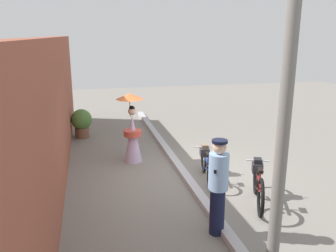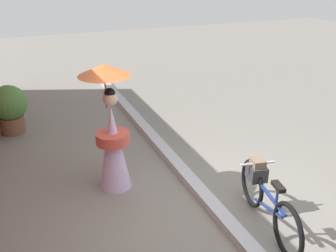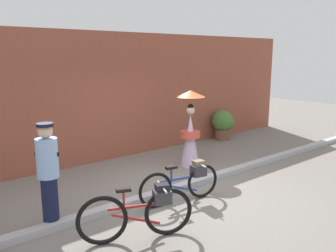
{
  "view_description": "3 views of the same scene",
  "coord_description": "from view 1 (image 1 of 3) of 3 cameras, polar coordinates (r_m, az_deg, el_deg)",
  "views": [
    {
      "loc": [
        -7.75,
        2.2,
        3.38
      ],
      "look_at": [
        0.56,
        0.26,
        1.13
      ],
      "focal_mm": 37.14,
      "sensor_mm": 36.0,
      "label": 1
    },
    {
      "loc": [
        -3.57,
        2.2,
        3.14
      ],
      "look_at": [
        0.7,
        0.44,
        1.11
      ],
      "focal_mm": 40.17,
      "sensor_mm": 36.0,
      "label": 2
    },
    {
      "loc": [
        -4.48,
        -5.14,
        2.74
      ],
      "look_at": [
        0.03,
        0.44,
        1.27
      ],
      "focal_mm": 37.35,
      "sensor_mm": 36.0,
      "label": 3
    }
  ],
  "objects": [
    {
      "name": "ground_plane",
      "position": [
        8.73,
        2.5,
        -8.02
      ],
      "size": [
        30.0,
        30.0,
        0.0
      ],
      "primitive_type": "plane",
      "color": "gray"
    },
    {
      "name": "building_wall",
      "position": [
        7.97,
        -18.64,
        1.55
      ],
      "size": [
        14.0,
        0.4,
        3.33
      ],
      "primitive_type": "cube",
      "color": "brown",
      "rests_on": "ground_plane"
    },
    {
      "name": "sidewalk_curb",
      "position": [
        8.71,
        2.5,
        -7.66
      ],
      "size": [
        14.0,
        0.2,
        0.12
      ],
      "primitive_type": "cube",
      "color": "#B2B2B7",
      "rests_on": "ground_plane"
    },
    {
      "name": "bicycle_near_officer",
      "position": [
        7.45,
        14.58,
        -9.0
      ],
      "size": [
        1.66,
        0.74,
        0.84
      ],
      "color": "black",
      "rests_on": "ground_plane"
    },
    {
      "name": "bicycle_far_side",
      "position": [
        8.43,
        6.29,
        -6.0
      ],
      "size": [
        1.66,
        0.5,
        0.76
      ],
      "color": "black",
      "rests_on": "ground_plane"
    },
    {
      "name": "person_officer",
      "position": [
        6.02,
        8.22,
        -9.53
      ],
      "size": [
        0.34,
        0.34,
        1.71
      ],
      "color": "#141938",
      "rests_on": "ground_plane"
    },
    {
      "name": "person_with_parasol",
      "position": [
        9.41,
        -5.91,
        -0.53
      ],
      "size": [
        0.72,
        0.72,
        1.89
      ],
      "color": "silver",
      "rests_on": "ground_plane"
    },
    {
      "name": "potted_plant_by_door",
      "position": [
        12.06,
        -13.94,
        0.69
      ],
      "size": [
        0.71,
        0.7,
        0.97
      ],
      "color": "brown",
      "rests_on": "ground_plane"
    },
    {
      "name": "utility_pole",
      "position": [
        4.91,
        18.66,
        2.48
      ],
      "size": [
        0.18,
        0.18,
        4.8
      ],
      "primitive_type": "cylinder",
      "color": "slate",
      "rests_on": "ground_plane"
    }
  ]
}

